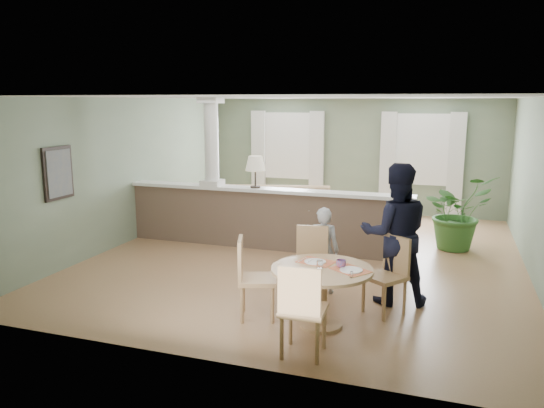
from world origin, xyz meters
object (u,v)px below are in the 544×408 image
(chair_far_man, at_px, (389,271))
(child_person, at_px, (323,250))
(houseplant, at_px, (457,212))
(chair_far_boy, at_px, (311,260))
(sofa, at_px, (272,210))
(man_person, at_px, (395,234))
(chair_side, at_px, (251,274))
(chair_near, at_px, (302,307))
(dining_table, at_px, (322,280))

(chair_far_man, relative_size, child_person, 0.80)
(houseplant, height_order, chair_far_boy, houseplant)
(sofa, height_order, man_person, man_person)
(chair_far_man, distance_m, chair_side, 1.74)
(houseplant, bearing_deg, child_person, -120.78)
(sofa, height_order, child_person, child_person)
(chair_side, xyz_separation_m, child_person, (0.63, 1.16, 0.05))
(sofa, relative_size, man_person, 1.65)
(sofa, relative_size, chair_far_boy, 3.11)
(sofa, height_order, chair_side, chair_side)
(sofa, bearing_deg, chair_far_man, -65.27)
(chair_far_boy, xyz_separation_m, chair_far_man, (1.04, -0.12, -0.01))
(houseplant, height_order, child_person, houseplant)
(chair_near, bearing_deg, child_person, -85.54)
(sofa, distance_m, houseplant, 3.56)
(sofa, distance_m, man_person, 4.21)
(chair_far_boy, bearing_deg, sofa, 107.74)
(chair_side, height_order, man_person, man_person)
(chair_far_boy, bearing_deg, man_person, 3.69)
(dining_table, xyz_separation_m, man_person, (0.71, 1.07, 0.36))
(chair_side, bearing_deg, houseplant, -49.27)
(sofa, distance_m, chair_far_boy, 3.78)
(dining_table, relative_size, chair_far_man, 1.22)
(dining_table, xyz_separation_m, chair_near, (-0.02, -0.83, -0.01))
(dining_table, distance_m, man_person, 1.33)
(chair_far_man, xyz_separation_m, chair_near, (-0.71, -1.54, 0.02))
(child_person, height_order, man_person, man_person)
(chair_far_man, bearing_deg, chair_near, -77.83)
(sofa, relative_size, child_person, 2.53)
(houseplant, relative_size, child_person, 1.11)
(chair_side, distance_m, child_person, 1.32)
(houseplant, xyz_separation_m, chair_far_man, (-0.80, -3.38, -0.14))
(chair_side, bearing_deg, chair_far_man, -84.51)
(sofa, distance_m, chair_side, 4.38)
(sofa, relative_size, houseplant, 2.28)
(sofa, height_order, chair_far_boy, chair_far_boy)
(chair_far_man, xyz_separation_m, man_person, (0.02, 0.36, 0.39))
(chair_near, bearing_deg, chair_side, -45.45)
(chair_far_man, xyz_separation_m, chair_side, (-1.59, -0.73, 0.02))
(chair_far_man, xyz_separation_m, child_person, (-0.95, 0.43, 0.07))
(houseplant, distance_m, dining_table, 4.35)
(chair_side, bearing_deg, sofa, -3.63)
(dining_table, distance_m, child_person, 1.17)
(sofa, xyz_separation_m, chair_far_boy, (1.71, -3.37, 0.10))
(chair_far_man, distance_m, chair_near, 1.69)
(houseplant, distance_m, chair_far_man, 3.48)
(chair_side, bearing_deg, chair_near, -151.91)
(chair_side, height_order, child_person, child_person)
(chair_far_boy, distance_m, chair_side, 1.00)
(man_person, bearing_deg, chair_near, 54.62)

